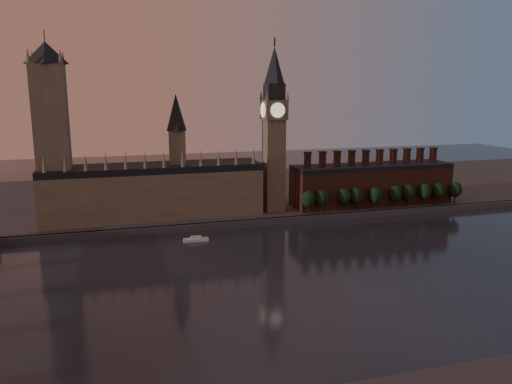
# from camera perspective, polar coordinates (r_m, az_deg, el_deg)

# --- Properties ---
(ground) EXTENTS (900.00, 900.00, 0.00)m
(ground) POSITION_cam_1_polar(r_m,az_deg,el_deg) (222.07, 8.47, -9.66)
(ground) COLOR black
(ground) RESTS_ON ground
(north_bank) EXTENTS (900.00, 182.00, 4.00)m
(north_bank) POSITION_cam_1_polar(r_m,az_deg,el_deg) (384.07, -2.58, -0.16)
(north_bank) COLOR #404145
(north_bank) RESTS_ON ground
(palace_of_westminster) EXTENTS (130.00, 30.30, 74.00)m
(palace_of_westminster) POSITION_cam_1_polar(r_m,az_deg,el_deg) (308.99, -11.50, 0.45)
(palace_of_westminster) COLOR #766B54
(palace_of_westminster) RESTS_ON north_bank
(victoria_tower) EXTENTS (24.00, 24.00, 108.00)m
(victoria_tower) POSITION_cam_1_polar(r_m,az_deg,el_deg) (305.03, -22.32, 6.79)
(victoria_tower) COLOR #766B54
(victoria_tower) RESTS_ON north_bank
(big_ben) EXTENTS (15.00, 15.00, 107.00)m
(big_ben) POSITION_cam_1_polar(r_m,az_deg,el_deg) (314.17, 2.07, 7.33)
(big_ben) COLOR #766B54
(big_ben) RESTS_ON north_bank
(chimney_block) EXTENTS (110.00, 25.00, 37.00)m
(chimney_block) POSITION_cam_1_polar(r_m,az_deg,el_deg) (347.32, 13.06, 0.95)
(chimney_block) COLOR brown
(chimney_block) RESTS_ON north_bank
(embankment_tree_0) EXTENTS (8.60, 8.60, 14.88)m
(embankment_tree_0) POSITION_cam_1_polar(r_m,az_deg,el_deg) (311.96, 6.01, -0.81)
(embankment_tree_0) COLOR black
(embankment_tree_0) RESTS_ON north_bank
(embankment_tree_1) EXTENTS (8.60, 8.60, 14.88)m
(embankment_tree_1) POSITION_cam_1_polar(r_m,az_deg,el_deg) (315.49, 7.50, -0.70)
(embankment_tree_1) COLOR black
(embankment_tree_1) RESTS_ON north_bank
(embankment_tree_2) EXTENTS (8.60, 8.60, 14.88)m
(embankment_tree_2) POSITION_cam_1_polar(r_m,az_deg,el_deg) (322.89, 10.04, -0.50)
(embankment_tree_2) COLOR black
(embankment_tree_2) RESTS_ON north_bank
(embankment_tree_3) EXTENTS (8.60, 8.60, 14.88)m
(embankment_tree_3) POSITION_cam_1_polar(r_m,az_deg,el_deg) (326.58, 11.36, -0.41)
(embankment_tree_3) COLOR black
(embankment_tree_3) RESTS_ON north_bank
(embankment_tree_4) EXTENTS (8.60, 8.60, 14.88)m
(embankment_tree_4) POSITION_cam_1_polar(r_m,az_deg,el_deg) (331.39, 13.48, -0.33)
(embankment_tree_4) COLOR black
(embankment_tree_4) RESTS_ON north_bank
(embankment_tree_5) EXTENTS (8.60, 8.60, 14.88)m
(embankment_tree_5) POSITION_cam_1_polar(r_m,az_deg,el_deg) (340.06, 15.64, -0.15)
(embankment_tree_5) COLOR black
(embankment_tree_5) RESTS_ON north_bank
(embankment_tree_6) EXTENTS (8.60, 8.60, 14.88)m
(embankment_tree_6) POSITION_cam_1_polar(r_m,az_deg,el_deg) (345.72, 16.98, -0.04)
(embankment_tree_6) COLOR black
(embankment_tree_6) RESTS_ON north_bank
(embankment_tree_7) EXTENTS (8.60, 8.60, 14.88)m
(embankment_tree_7) POSITION_cam_1_polar(r_m,az_deg,el_deg) (351.29, 18.74, 0.03)
(embankment_tree_7) COLOR black
(embankment_tree_7) RESTS_ON north_bank
(embankment_tree_8) EXTENTS (8.60, 8.60, 14.88)m
(embankment_tree_8) POSITION_cam_1_polar(r_m,az_deg,el_deg) (357.52, 20.10, 0.13)
(embankment_tree_8) COLOR black
(embankment_tree_8) RESTS_ON north_bank
(embankment_tree_9) EXTENTS (8.60, 8.60, 14.88)m
(embankment_tree_9) POSITION_cam_1_polar(r_m,az_deg,el_deg) (366.26, 21.83, 0.26)
(embankment_tree_9) COLOR black
(embankment_tree_9) RESTS_ON north_bank
(river_boat) EXTENTS (13.65, 4.64, 2.69)m
(river_boat) POSITION_cam_1_polar(r_m,az_deg,el_deg) (272.08, -6.88, -5.38)
(river_boat) COLOR silver
(river_boat) RESTS_ON ground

